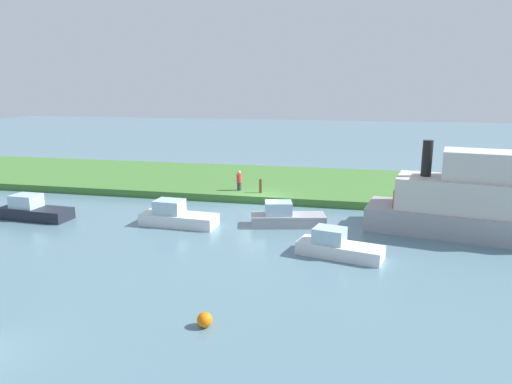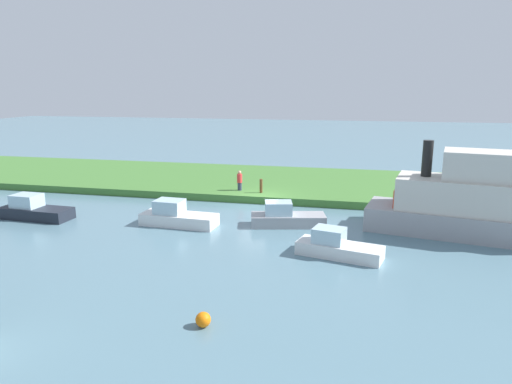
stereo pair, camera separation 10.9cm
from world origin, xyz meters
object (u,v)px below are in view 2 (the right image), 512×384
(person_on_bank, at_px, (240,180))
(pontoon_yellow, at_px, (34,210))
(skiff_small, at_px, (337,246))
(marker_buoy, at_px, (203,320))
(motorboat_white, at_px, (286,217))
(motorboat_red, at_px, (470,202))
(riverboat_paddlewheel, at_px, (177,216))
(mooring_post, at_px, (261,186))

(person_on_bank, relative_size, pontoon_yellow, 0.32)
(skiff_small, distance_m, marker_buoy, 8.29)
(motorboat_white, relative_size, skiff_small, 1.06)
(motorboat_red, xyz_separation_m, skiff_small, (6.47, 4.56, -1.34))
(riverboat_paddlewheel, xyz_separation_m, skiff_small, (-8.96, 2.91, -0.05))
(motorboat_white, bearing_deg, marker_buoy, 85.73)
(riverboat_paddlewheel, distance_m, motorboat_white, 6.07)
(pontoon_yellow, bearing_deg, motorboat_white, -172.89)
(riverboat_paddlewheel, distance_m, marker_buoy, 11.44)
(motorboat_red, xyz_separation_m, marker_buoy, (10.34, 11.89, -1.54))
(skiff_small, xyz_separation_m, marker_buoy, (3.87, 7.33, -0.21))
(skiff_small, bearing_deg, person_on_bank, -54.43)
(skiff_small, bearing_deg, motorboat_red, -144.81)
(person_on_bank, distance_m, motorboat_white, 7.30)
(person_on_bank, bearing_deg, marker_buoy, 100.85)
(motorboat_red, height_order, riverboat_paddlewheel, motorboat_red)
(person_on_bank, distance_m, riverboat_paddlewheel, 7.41)
(riverboat_paddlewheel, xyz_separation_m, pontoon_yellow, (8.69, 0.59, 0.00))
(person_on_bank, height_order, motorboat_white, person_on_bank)
(riverboat_paddlewheel, xyz_separation_m, marker_buoy, (-5.09, 10.24, -0.26))
(marker_buoy, bearing_deg, motorboat_white, -94.27)
(motorboat_red, height_order, pontoon_yellow, motorboat_red)
(mooring_post, distance_m, skiff_small, 11.17)
(person_on_bank, xyz_separation_m, riverboat_paddlewheel, (1.75, 7.16, -0.70))
(mooring_post, xyz_separation_m, skiff_small, (-5.59, 9.66, -0.52))
(riverboat_paddlewheel, distance_m, skiff_small, 9.42)
(person_on_bank, relative_size, skiff_small, 0.34)
(person_on_bank, bearing_deg, skiff_small, 125.57)
(person_on_bank, bearing_deg, riverboat_paddlewheel, 76.25)
(person_on_bank, relative_size, motorboat_white, 0.32)
(mooring_post, bearing_deg, riverboat_paddlewheel, 63.46)
(riverboat_paddlewheel, relative_size, pontoon_yellow, 1.00)
(person_on_bank, xyz_separation_m, marker_buoy, (-3.34, 17.41, -0.95))
(skiff_small, relative_size, marker_buoy, 8.11)
(mooring_post, bearing_deg, person_on_bank, -14.46)
(person_on_bank, distance_m, pontoon_yellow, 13.02)
(pontoon_yellow, height_order, motorboat_white, pontoon_yellow)
(person_on_bank, distance_m, marker_buoy, 17.75)
(mooring_post, relative_size, riverboat_paddlewheel, 0.22)
(person_on_bank, distance_m, motorboat_red, 14.75)
(marker_buoy, bearing_deg, pontoon_yellow, -35.02)
(pontoon_yellow, height_order, marker_buoy, pontoon_yellow)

